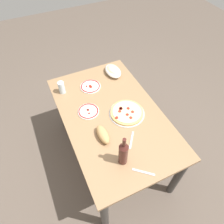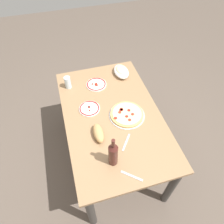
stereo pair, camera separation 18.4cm
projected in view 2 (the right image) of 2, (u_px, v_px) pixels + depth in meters
name	position (u px, v px, depth m)	size (l,w,h in m)	color
ground_plane	(112.00, 154.00, 2.43)	(8.00, 8.00, 0.00)	brown
dining_table	(112.00, 122.00, 1.95)	(1.40, 0.86, 0.74)	#93704C
pepperoni_pizza	(127.00, 114.00, 1.84)	(0.32, 0.32, 0.03)	#B7B7BC
baked_pasta_dish	(121.00, 71.00, 2.19)	(0.24, 0.15, 0.08)	white
wine_bottle	(113.00, 154.00, 1.47)	(0.07, 0.07, 0.31)	#471E19
water_glass	(68.00, 83.00, 2.04)	(0.06, 0.06, 0.13)	silver
side_plate_near	(89.00, 108.00, 1.89)	(0.19, 0.19, 0.02)	white
side_plate_far	(96.00, 84.00, 2.10)	(0.21, 0.21, 0.02)	white
bread_loaf	(98.00, 133.00, 1.69)	(0.19, 0.08, 0.07)	tan
fork_left	(126.00, 142.00, 1.67)	(0.17, 0.02, 0.01)	#B7B7BC
fork_right	(132.00, 176.00, 1.49)	(0.17, 0.02, 0.01)	#B7B7BC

